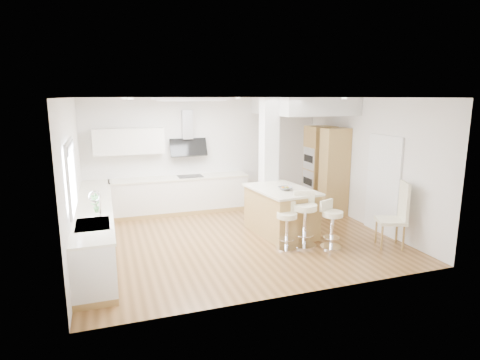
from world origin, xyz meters
name	(u,v)px	position (x,y,z in m)	size (l,w,h in m)	color
ground	(238,238)	(0.00, 0.00, 0.00)	(6.00, 6.00, 0.00)	olive
ceiling	(238,238)	(0.00, 0.00, 0.00)	(6.00, 5.00, 0.02)	silver
wall_back	(207,154)	(0.00, 2.50, 1.40)	(6.00, 0.04, 2.80)	white
wall_left	(73,181)	(-3.00, 0.00, 1.40)	(0.04, 5.00, 2.80)	white
wall_right	(367,163)	(3.00, 0.00, 1.40)	(0.04, 5.00, 2.80)	white
skylight	(190,99)	(-0.79, 0.60, 2.77)	(4.10, 2.10, 0.06)	white
window_left	(71,173)	(-2.96, -0.90, 1.69)	(0.06, 1.28, 1.07)	white
doorway_right	(383,186)	(2.97, -0.60, 1.00)	(0.05, 1.00, 2.10)	#4D453D
counter_left	(96,227)	(-2.70, 0.23, 0.46)	(0.63, 4.50, 1.35)	tan
counter_back	(173,185)	(-0.91, 2.22, 0.70)	(3.62, 0.63, 2.50)	tan
pillar	(269,161)	(1.05, 0.95, 1.40)	(0.35, 0.35, 2.80)	white
soffit	(303,106)	(2.10, 1.40, 2.60)	(1.78, 2.20, 0.40)	silver
oven_column	(325,170)	(2.68, 1.23, 1.05)	(0.63, 1.21, 2.10)	tan
peninsula	(281,211)	(0.95, 0.03, 0.49)	(1.23, 1.70, 1.04)	tan
bar_stool_a	(287,223)	(0.69, -0.81, 0.50)	(0.51, 0.51, 0.89)	white
bar_stool_b	(305,216)	(1.08, -0.78, 0.59)	(0.60, 0.60, 1.05)	white
bar_stool_c	(331,222)	(1.51, -1.03, 0.51)	(0.53, 0.53, 0.91)	white
dining_chair	(397,213)	(2.69, -1.40, 0.68)	(0.64, 0.64, 1.27)	#F2ECC5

